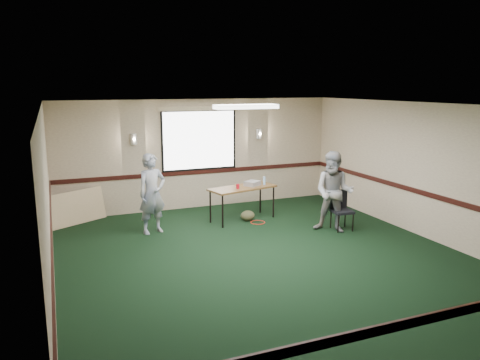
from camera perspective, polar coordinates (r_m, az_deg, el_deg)
name	(u,v)px	position (r m, az deg, el deg)	size (l,w,h in m)	color
ground	(268,260)	(8.38, 3.39, -9.73)	(8.00, 8.00, 0.00)	black
room_shell	(225,155)	(9.87, -1.80, 3.04)	(8.00, 8.02, 8.00)	tan
folding_table	(243,189)	(10.57, 0.31, -1.15)	(1.65, 0.97, 0.77)	#5B341A
projector	(252,183)	(10.69, 1.51, -0.41)	(0.32, 0.27, 0.11)	#97979F
game_console	(255,183)	(10.91, 1.83, -0.32)	(0.21, 0.17, 0.05)	white
red_cup	(238,186)	(10.37, -0.27, -0.78)	(0.07, 0.07, 0.11)	#AA0B18
water_bottle	(264,181)	(10.78, 2.98, -0.10)	(0.06, 0.06, 0.19)	#90C0EB
duffel_bag	(248,216)	(10.66, 0.94, -4.37)	(0.33, 0.25, 0.23)	#424225
cable_coil	(258,222)	(10.53, 2.18, -5.18)	(0.33, 0.33, 0.02)	red
folded_table	(75,208)	(10.97, -19.43, -3.21)	(1.44, 0.06, 0.74)	tan
conference_chair	(340,207)	(10.21, 12.15, -3.20)	(0.45, 0.46, 0.83)	black
person_left	(152,194)	(9.80, -10.66, -1.65)	(0.61, 0.40, 1.67)	#3C4E85
person_right	(334,192)	(9.91, 11.39, -1.45)	(0.82, 0.64, 1.70)	#7087AE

